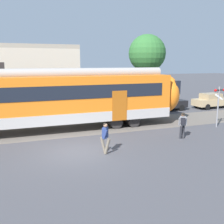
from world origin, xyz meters
name	(u,v)px	position (x,y,z in m)	size (l,w,h in m)	color
ground_plane	(77,152)	(0.00, 0.00, 0.00)	(160.00, 160.00, 0.00)	#424247
pedestrian_navy	(105,136)	(1.36, -0.68, 0.96)	(0.49, 0.67, 1.67)	#6B6051
pedestrian_grey	(183,123)	(6.79, 0.28, 0.99)	(0.66, 0.56, 1.67)	#28282D
parked_car_black	(166,103)	(11.03, 9.11, 0.78)	(4.08, 1.92, 1.54)	black
parked_car_tan	(211,101)	(16.23, 8.75, 0.78)	(4.09, 1.93, 1.54)	tan
crossing_signal	(219,100)	(10.94, 1.91, 2.01)	(0.96, 0.22, 3.00)	gray
street_tree_right	(147,53)	(11.51, 14.40, 5.72)	(4.27, 4.27, 7.88)	brown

